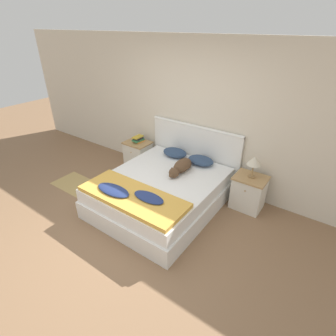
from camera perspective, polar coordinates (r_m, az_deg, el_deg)
The scene contains 13 objects.
ground_plane at distance 3.94m, azimuth -11.82°, elevation -14.70°, with size 16.00×16.00×0.00m, color #896647.
wall_back at distance 4.75m, azimuth 5.63°, elevation 11.64°, with size 9.00×0.06×2.55m.
bed at distance 4.31m, azimuth -1.58°, elevation -5.32°, with size 1.72×2.04×0.52m.
headboard at distance 4.90m, azimuth 5.71°, elevation 3.43°, with size 1.80×0.06×1.11m.
nightstand_left at distance 5.47m, azimuth -6.52°, elevation 2.89°, with size 0.50×0.43×0.57m.
nightstand_right at distance 4.45m, azimuth 17.10°, elevation -5.07°, with size 0.50×0.43×0.57m.
pillow_left at distance 4.84m, azimuth 1.51°, elevation 3.39°, with size 0.47×0.33×0.13m.
pillow_right at distance 4.60m, azimuth 7.13°, elevation 1.65°, with size 0.47×0.33×0.13m.
quilt at distance 3.73m, azimuth -7.90°, elevation -6.01°, with size 1.60×0.64×0.11m.
dog at distance 4.30m, azimuth 2.83°, elevation 0.25°, with size 0.22×0.64×0.21m.
book_stack at distance 5.35m, azimuth -6.50°, elevation 6.25°, with size 0.17×0.25×0.11m.
table_lamp at distance 4.18m, azimuth 18.26°, elevation 1.37°, with size 0.22×0.22×0.35m.
rug at distance 5.17m, azimuth -18.35°, elevation -3.87°, with size 1.18×0.55×0.00m.
Camera 1 is at (2.25, -1.80, 2.69)m, focal length 28.00 mm.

